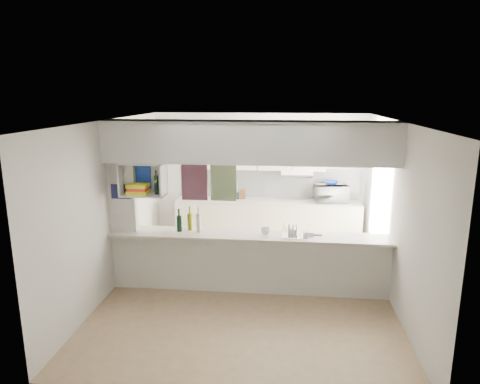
# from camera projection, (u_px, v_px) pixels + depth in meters

# --- Properties ---
(floor) EXTENTS (4.80, 4.80, 0.00)m
(floor) POSITION_uv_depth(u_px,v_px,m) (248.00, 291.00, 6.60)
(floor) COLOR #917354
(floor) RESTS_ON ground
(ceiling) EXTENTS (4.80, 4.80, 0.00)m
(ceiling) POSITION_uv_depth(u_px,v_px,m) (249.00, 121.00, 6.01)
(ceiling) COLOR white
(ceiling) RESTS_ON wall_back
(wall_back) EXTENTS (4.20, 0.00, 4.20)m
(wall_back) POSITION_uv_depth(u_px,v_px,m) (259.00, 178.00, 8.63)
(wall_back) COLOR silver
(wall_back) RESTS_ON floor
(wall_left) EXTENTS (0.00, 4.80, 4.80)m
(wall_left) POSITION_uv_depth(u_px,v_px,m) (112.00, 206.00, 6.52)
(wall_left) COLOR silver
(wall_left) RESTS_ON floor
(wall_right) EXTENTS (0.00, 4.80, 4.80)m
(wall_right) POSITION_uv_depth(u_px,v_px,m) (395.00, 214.00, 6.09)
(wall_right) COLOR silver
(wall_right) RESTS_ON floor
(servery_partition) EXTENTS (4.20, 0.50, 2.60)m
(servery_partition) POSITION_uv_depth(u_px,v_px,m) (237.00, 186.00, 6.24)
(servery_partition) COLOR silver
(servery_partition) RESTS_ON floor
(cubby_shelf) EXTENTS (0.65, 0.35, 0.50)m
(cubby_shelf) POSITION_uv_depth(u_px,v_px,m) (143.00, 181.00, 6.32)
(cubby_shelf) COLOR white
(cubby_shelf) RESTS_ON bulkhead
(kitchen_run) EXTENTS (3.60, 0.63, 2.24)m
(kitchen_run) POSITION_uv_depth(u_px,v_px,m) (266.00, 205.00, 8.47)
(kitchen_run) COLOR beige
(kitchen_run) RESTS_ON floor
(microwave) EXTENTS (0.67, 0.51, 0.33)m
(microwave) POSITION_uv_depth(u_px,v_px,m) (331.00, 193.00, 8.29)
(microwave) COLOR white
(microwave) RESTS_ON bench_top
(bowl) EXTENTS (0.27, 0.27, 0.07)m
(bowl) POSITION_uv_depth(u_px,v_px,m) (331.00, 183.00, 8.25)
(bowl) COLOR navy
(bowl) RESTS_ON microwave
(dish_rack) EXTENTS (0.42, 0.33, 0.21)m
(dish_rack) POSITION_uv_depth(u_px,v_px,m) (295.00, 231.00, 6.27)
(dish_rack) COLOR silver
(dish_rack) RESTS_ON breakfast_bar
(cup) EXTENTS (0.16, 0.16, 0.11)m
(cup) POSITION_uv_depth(u_px,v_px,m) (266.00, 231.00, 6.33)
(cup) COLOR white
(cup) RESTS_ON dish_rack
(wine_bottles) EXTENTS (0.38, 0.16, 0.39)m
(wine_bottles) POSITION_uv_depth(u_px,v_px,m) (190.00, 222.00, 6.50)
(wine_bottles) COLOR black
(wine_bottles) RESTS_ON breakfast_bar
(plastic_tubs) EXTENTS (0.50, 0.23, 0.08)m
(plastic_tubs) POSITION_uv_depth(u_px,v_px,m) (300.00, 232.00, 6.38)
(plastic_tubs) COLOR silver
(plastic_tubs) RESTS_ON breakfast_bar
(utensil_jar) EXTENTS (0.10, 0.10, 0.14)m
(utensil_jar) POSITION_uv_depth(u_px,v_px,m) (237.00, 195.00, 8.50)
(utensil_jar) COLOR black
(utensil_jar) RESTS_ON bench_top
(knife_block) EXTENTS (0.11, 0.09, 0.20)m
(knife_block) POSITION_uv_depth(u_px,v_px,m) (243.00, 194.00, 8.51)
(knife_block) COLOR #50321B
(knife_block) RESTS_ON bench_top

